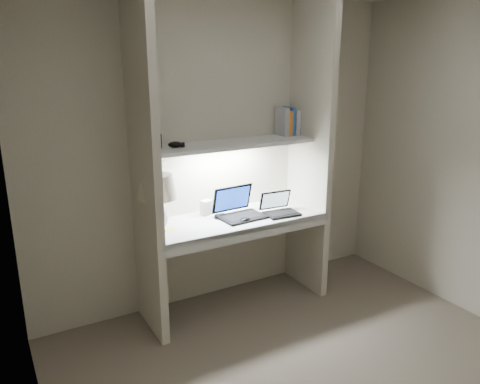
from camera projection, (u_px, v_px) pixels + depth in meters
back_wall at (219, 153)px, 3.86m from camera, size 3.20×0.01×2.50m
alcove_panel_left at (145, 170)px, 3.29m from camera, size 0.06×0.55×2.50m
alcove_panel_right at (310, 150)px, 3.98m from camera, size 0.06×0.55×2.50m
desk at (235, 220)px, 3.77m from camera, size 1.40×0.55×0.04m
desk_apron at (252, 233)px, 3.56m from camera, size 1.46×0.03×0.10m
shelf at (229, 144)px, 3.68m from camera, size 1.40×0.36×0.03m
strip_light at (229, 147)px, 3.69m from camera, size 0.60×0.04×0.02m
table_lamp at (157, 193)px, 3.39m from camera, size 0.29×0.29×0.43m
laptop_main at (238, 210)px, 3.77m from camera, size 0.37×0.33×0.24m
laptop_netbook at (279, 209)px, 3.85m from camera, size 0.29×0.26×0.18m
speaker at (206, 208)px, 3.81m from camera, size 0.10×0.09×0.12m
mouse at (245, 220)px, 3.65m from camera, size 0.11×0.08×0.04m
cable_coil at (221, 216)px, 3.78m from camera, size 0.12×0.12×0.01m
sticky_note at (169, 229)px, 3.49m from camera, size 0.10×0.10×0.00m
book_row at (290, 122)px, 4.03m from camera, size 0.23×0.16×0.24m
shelf_box at (157, 141)px, 3.43m from camera, size 0.06×0.05×0.11m
shelf_gadget at (175, 145)px, 3.46m from camera, size 0.12×0.10×0.05m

